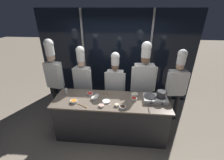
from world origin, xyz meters
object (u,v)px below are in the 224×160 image
at_px(prep_bowl_ginger, 117,105).
at_px(chef_line, 115,82).
at_px(prep_bowl_onion, 97,95).
at_px(prep_bowl_noodles, 134,94).
at_px(squeeze_bottle_clear, 66,91).
at_px(prep_bowl_shrimp, 101,106).
at_px(chef_head, 54,72).
at_px(prep_bowl_garlic, 94,98).
at_px(prep_bowl_rice, 106,101).
at_px(prep_bowl_bell_pepper, 90,94).
at_px(chef_apprentice, 177,82).
at_px(prep_bowl_carrots, 74,101).
at_px(prep_bowl_soy_glaze, 123,107).
at_px(prep_bowl_chili_flakes, 134,99).
at_px(serving_spoon_slotted, 84,106).
at_px(serving_spoon_solid, 108,94).
at_px(stock_pot, 161,94).
at_px(frying_pan, 150,95).
at_px(chef_pastry, 144,78).
at_px(portable_stove, 155,99).
at_px(chef_sous, 83,77).

height_order(prep_bowl_ginger, chef_line, chef_line).
distance_m(prep_bowl_onion, prep_bowl_noodles, 0.84).
bearing_deg(squeeze_bottle_clear, prep_bowl_shrimp, -25.53).
xyz_separation_m(prep_bowl_ginger, chef_head, (-1.65, 0.87, 0.27)).
xyz_separation_m(prep_bowl_noodles, prep_bowl_garlic, (-0.86, -0.24, 0.01)).
bearing_deg(prep_bowl_rice, prep_bowl_ginger, -27.59).
bearing_deg(prep_bowl_bell_pepper, prep_bowl_onion, -14.60).
height_order(chef_head, chef_apprentice, chef_head).
xyz_separation_m(prep_bowl_bell_pepper, prep_bowl_garlic, (0.14, -0.18, 0.01)).
bearing_deg(prep_bowl_noodles, prep_bowl_carrots, -162.79).
bearing_deg(chef_line, prep_bowl_soy_glaze, 106.62).
bearing_deg(prep_bowl_onion, prep_bowl_soy_glaze, -34.30).
xyz_separation_m(prep_bowl_rice, prep_bowl_chili_flakes, (0.58, 0.15, 0.01)).
xyz_separation_m(prep_bowl_bell_pepper, prep_bowl_onion, (0.16, -0.04, -0.01)).
bearing_deg(chef_apprentice, serving_spoon_slotted, 18.47).
relative_size(prep_bowl_garlic, serving_spoon_solid, 0.60).
bearing_deg(chef_head, stock_pot, 178.02).
height_order(prep_bowl_garlic, chef_head, chef_head).
relative_size(squeeze_bottle_clear, prep_bowl_noodles, 1.10).
distance_m(squeeze_bottle_clear, prep_bowl_rice, 0.98).
height_order(frying_pan, chef_head, chef_head).
distance_m(frying_pan, chef_apprentice, 0.92).
bearing_deg(prep_bowl_bell_pepper, prep_bowl_noodles, 3.65).
relative_size(prep_bowl_shrimp, chef_line, 0.06).
bearing_deg(prep_bowl_carrots, chef_pastry, 29.02).
xyz_separation_m(serving_spoon_solid, chef_head, (-1.43, 0.42, 0.29)).
bearing_deg(stock_pot, prep_bowl_ginger, -163.19).
relative_size(stock_pot, prep_bowl_chili_flakes, 1.44).
bearing_deg(serving_spoon_solid, prep_bowl_soy_glaze, -56.74).
distance_m(prep_bowl_rice, prep_bowl_chili_flakes, 0.60).
xyz_separation_m(portable_stove, chef_line, (-0.89, 0.55, 0.09)).
height_order(prep_bowl_noodles, chef_sous, chef_sous).
height_order(prep_bowl_noodles, prep_bowl_rice, prep_bowl_noodles).
relative_size(prep_bowl_bell_pepper, prep_bowl_rice, 0.82).
relative_size(frying_pan, prep_bowl_rice, 2.61).
relative_size(stock_pot, chef_line, 0.12).
distance_m(squeeze_bottle_clear, prep_bowl_bell_pepper, 0.54).
height_order(portable_stove, prep_bowl_garlic, portable_stove).
xyz_separation_m(prep_bowl_rice, chef_pastry, (0.82, 0.75, 0.23)).
xyz_separation_m(portable_stove, prep_bowl_shrimp, (-1.09, -0.31, -0.02)).
relative_size(frying_pan, squeeze_bottle_clear, 2.71).
bearing_deg(chef_line, frying_pan, 147.59).
relative_size(chef_pastry, chef_apprentice, 1.08).
bearing_deg(chef_line, serving_spoon_slotted, 61.60).
bearing_deg(portable_stove, chef_head, 166.29).
distance_m(prep_bowl_bell_pepper, serving_spoon_slotted, 0.45).
bearing_deg(chef_line, prep_bowl_ginger, 99.74).
bearing_deg(prep_bowl_carrots, stock_pot, 7.14).
distance_m(prep_bowl_rice, chef_sous, 1.06).
bearing_deg(serving_spoon_solid, chef_pastry, 27.43).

